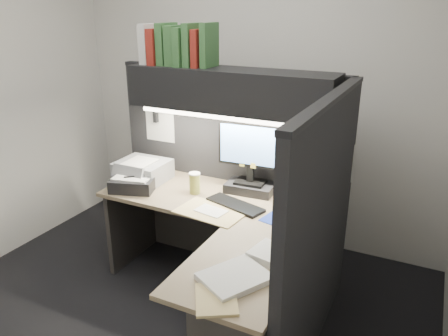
{
  "coord_description": "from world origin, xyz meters",
  "views": [
    {
      "loc": [
        1.48,
        -2.07,
        2.07
      ],
      "look_at": [
        0.2,
        0.51,
        0.99
      ],
      "focal_mm": 35.0,
      "sensor_mm": 36.0,
      "label": 1
    }
  ],
  "objects": [
    {
      "name": "partition_right",
      "position": [
        0.98,
        0.18,
        0.8
      ],
      "size": [
        0.06,
        1.5,
        1.6
      ],
      "primitive_type": "cube",
      "color": "black",
      "rests_on": "floor"
    },
    {
      "name": "printer",
      "position": [
        -0.59,
        0.61,
        0.81
      ],
      "size": [
        0.4,
        0.34,
        0.16
      ],
      "primitive_type": "cube",
      "rotation": [
        0.0,
        0.0,
        0.01
      ],
      "color": "#929498",
      "rests_on": "desk"
    },
    {
      "name": "paper_stack_b",
      "position": [
        0.68,
        -0.33,
        0.75
      ],
      "size": [
        0.4,
        0.42,
        0.03
      ],
      "primitive_type": "cube",
      "rotation": [
        0.0,
        0.0,
        -0.51
      ],
      "color": "white",
      "rests_on": "desk"
    },
    {
      "name": "overhead_shelf",
      "position": [
        0.12,
        0.75,
        1.5
      ],
      "size": [
        1.55,
        0.34,
        0.3
      ],
      "primitive_type": "cube",
      "color": "black",
      "rests_on": "partition_back"
    },
    {
      "name": "mousepad",
      "position": [
        0.66,
        0.42,
        0.73
      ],
      "size": [
        0.26,
        0.25,
        0.0
      ],
      "primitive_type": "cube",
      "rotation": [
        0.0,
        0.0,
        -0.21
      ],
      "color": "#1B3198",
      "rests_on": "desk"
    },
    {
      "name": "task_light_tube",
      "position": [
        0.12,
        0.61,
        1.33
      ],
      "size": [
        1.32,
        0.04,
        0.04
      ],
      "primitive_type": "cylinder",
      "rotation": [
        0.0,
        1.57,
        0.0
      ],
      "color": "white",
      "rests_on": "overhead_shelf"
    },
    {
      "name": "mouse",
      "position": [
        0.67,
        0.42,
        0.75
      ],
      "size": [
        0.1,
        0.12,
        0.04
      ],
      "primitive_type": "ellipsoid",
      "rotation": [
        0.0,
        0.0,
        0.42
      ],
      "color": "black",
      "rests_on": "mousepad"
    },
    {
      "name": "binder_row",
      "position": [
        -0.31,
        0.75,
        1.79
      ],
      "size": [
        0.56,
        0.26,
        0.31
      ],
      "color": "silver",
      "rests_on": "overhead_shelf"
    },
    {
      "name": "partition_back",
      "position": [
        0.03,
        0.93,
        0.8
      ],
      "size": [
        1.9,
        0.06,
        1.6
      ],
      "primitive_type": "cube",
      "color": "black",
      "rests_on": "floor"
    },
    {
      "name": "telephone",
      "position": [
        0.7,
        0.77,
        0.78
      ],
      "size": [
        0.3,
        0.31,
        0.1
      ],
      "primitive_type": "cube",
      "rotation": [
        0.0,
        0.0,
        -0.28
      ],
      "color": "beige",
      "rests_on": "desk"
    },
    {
      "name": "floor",
      "position": [
        0.0,
        0.0,
        0.0
      ],
      "size": [
        3.5,
        3.5,
        0.0
      ],
      "primitive_type": "plane",
      "color": "black",
      "rests_on": "ground"
    },
    {
      "name": "desk",
      "position": [
        0.43,
        -0.0,
        0.44
      ],
      "size": [
        1.7,
        1.53,
        0.73
      ],
      "color": "#8F755B",
      "rests_on": "floor"
    },
    {
      "name": "wall_back",
      "position": [
        0.0,
        1.5,
        1.35
      ],
      "size": [
        3.5,
        0.04,
        2.7
      ],
      "primitive_type": "cube",
      "color": "silver",
      "rests_on": "floor"
    },
    {
      "name": "pinned_papers",
      "position": [
        0.42,
        0.56,
        1.05
      ],
      "size": [
        1.76,
        1.31,
        0.51
      ],
      "color": "white",
      "rests_on": "partition_back"
    },
    {
      "name": "monitor",
      "position": [
        0.3,
        0.76,
        0.95
      ],
      "size": [
        0.51,
        0.25,
        0.54
      ],
      "rotation": [
        0.0,
        0.0,
        0.07
      ],
      "color": "black",
      "rests_on": "desk"
    },
    {
      "name": "manila_stack",
      "position": [
        0.67,
        -0.52,
        0.74
      ],
      "size": [
        0.3,
        0.32,
        0.01
      ],
      "primitive_type": "cube",
      "rotation": [
        0.0,
        0.0,
        0.54
      ],
      "color": "#D0B875",
      "rests_on": "desk"
    },
    {
      "name": "keyboard",
      "position": [
        0.3,
        0.48,
        0.74
      ],
      "size": [
        0.47,
        0.27,
        0.02
      ],
      "primitive_type": "cube",
      "rotation": [
        0.0,
        0.0,
        -0.29
      ],
      "color": "black",
      "rests_on": "desk"
    },
    {
      "name": "notebook_stack",
      "position": [
        -0.54,
        0.42,
        0.78
      ],
      "size": [
        0.39,
        0.36,
        0.1
      ],
      "primitive_type": "cube",
      "rotation": [
        0.0,
        0.0,
        0.32
      ],
      "color": "black",
      "rests_on": "desk"
    },
    {
      "name": "open_folder",
      "position": [
        0.19,
        0.32,
        0.73
      ],
      "size": [
        0.49,
        0.35,
        0.01
      ],
      "primitive_type": "cube",
      "rotation": [
        0.0,
        0.0,
        -0.1
      ],
      "color": "#D0B875",
      "rests_on": "desk"
    },
    {
      "name": "paper_stack_a",
      "position": [
        0.79,
        -0.05,
        0.75
      ],
      "size": [
        0.28,
        0.25,
        0.05
      ],
      "primitive_type": "cube",
      "rotation": [
        0.0,
        0.0,
        -0.2
      ],
      "color": "white",
      "rests_on": "desk"
    },
    {
      "name": "coffee_cup",
      "position": [
        -0.07,
        0.55,
        0.81
      ],
      "size": [
        0.11,
        0.11,
        0.15
      ],
      "primitive_type": "cylinder",
      "rotation": [
        0.0,
        0.0,
        -0.43
      ],
      "color": "#BFB74C",
      "rests_on": "desk"
    }
  ]
}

